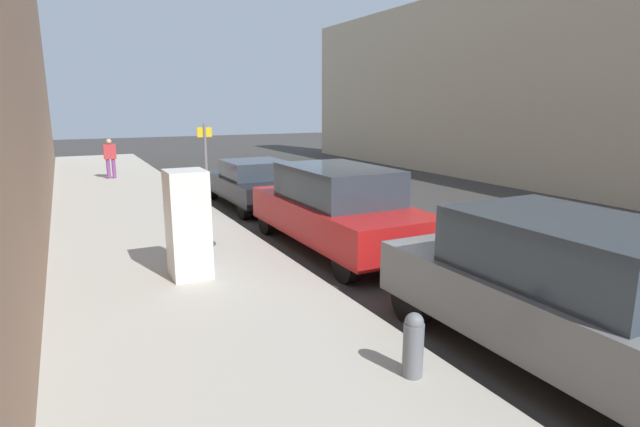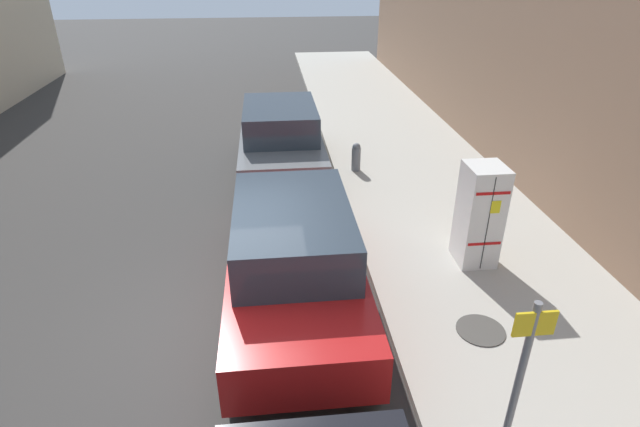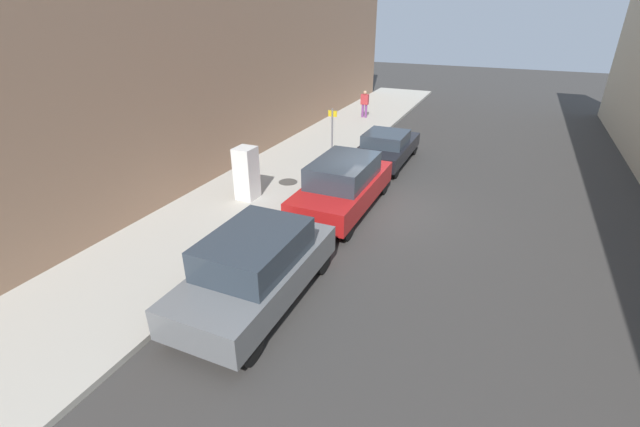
% 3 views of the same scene
% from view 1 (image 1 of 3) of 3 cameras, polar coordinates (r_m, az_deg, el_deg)
% --- Properties ---
extents(ground_plane, '(80.00, 80.00, 0.00)m').
position_cam_1_polar(ground_plane, '(11.43, 5.39, -2.77)').
color(ground_plane, '#383533').
extents(sidewalk_slab, '(4.06, 44.00, 0.14)m').
position_cam_1_polar(sidewalk_slab, '(9.86, -16.85, -5.29)').
color(sidewalk_slab, '#B2ADA0').
rests_on(sidewalk_slab, ground).
extents(building_facade_across, '(1.95, 37.40, 7.43)m').
position_cam_1_polar(building_facade_across, '(18.02, 32.72, 12.81)').
color(building_facade_across, beige).
rests_on(building_facade_across, ground).
extents(discarded_refrigerator, '(0.63, 0.71, 1.79)m').
position_cam_1_polar(discarded_refrigerator, '(8.51, -14.86, -1.18)').
color(discarded_refrigerator, white).
rests_on(discarded_refrigerator, sidewalk_slab).
extents(manhole_cover, '(0.70, 0.70, 0.02)m').
position_cam_1_polar(manhole_cover, '(10.58, -13.69, -3.45)').
color(manhole_cover, '#47443F').
rests_on(manhole_cover, sidewalk_slab).
extents(street_sign_post, '(0.36, 0.07, 2.37)m').
position_cam_1_polar(street_sign_post, '(12.74, -12.88, 5.29)').
color(street_sign_post, slate).
rests_on(street_sign_post, sidewalk_slab).
extents(fire_hydrant, '(0.22, 0.22, 0.71)m').
position_cam_1_polar(fire_hydrant, '(5.50, 10.62, -14.42)').
color(fire_hydrant, slate).
rests_on(fire_hydrant, sidewalk_slab).
extents(pedestrian_walking_far, '(0.45, 0.22, 1.54)m').
position_cam_1_polar(pedestrian_walking_far, '(21.14, -22.87, 6.07)').
color(pedestrian_walking_far, '#7A3D7F').
rests_on(pedestrian_walking_far, sidewalk_slab).
extents(parked_suv_gray, '(1.96, 4.54, 1.75)m').
position_cam_1_polar(parked_suv_gray, '(6.36, 26.23, -7.93)').
color(parked_suv_gray, slate).
rests_on(parked_suv_gray, ground).
extents(parked_suv_red, '(1.93, 4.86, 1.73)m').
position_cam_1_polar(parked_suv_red, '(10.32, 1.92, 0.71)').
color(parked_suv_red, red).
rests_on(parked_suv_red, ground).
extents(parked_sedan_dark, '(1.89, 4.40, 1.38)m').
position_cam_1_polar(parked_sedan_dark, '(14.96, -7.64, 3.54)').
color(parked_sedan_dark, black).
rests_on(parked_sedan_dark, ground).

